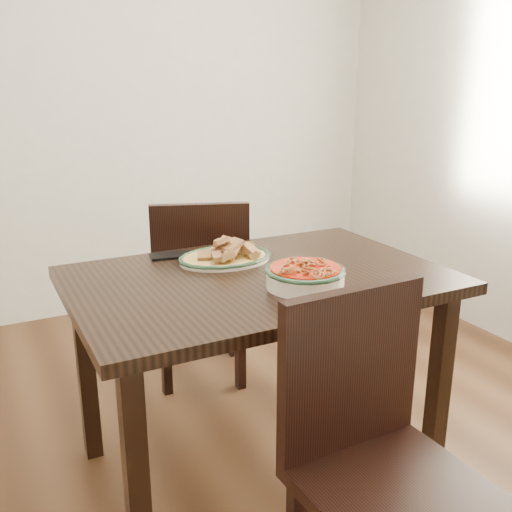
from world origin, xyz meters
name	(u,v)px	position (x,y,z in m)	size (l,w,h in m)	color
floor	(245,454)	(0.00, 0.00, 0.00)	(3.50, 3.50, 0.00)	#3C2313
wall_back	(112,96)	(0.00, 1.75, 1.30)	(3.50, 0.10, 2.60)	beige
dining_table	(259,300)	(0.02, -0.06, 0.66)	(1.25, 0.84, 0.75)	black
chair_far	(201,283)	(0.07, 0.60, 0.50)	(0.53, 0.53, 0.89)	black
chair_near	(374,448)	(0.00, -0.74, 0.50)	(0.43, 0.43, 0.89)	black
fish_plate	(225,249)	(-0.01, 0.13, 0.79)	(0.34, 0.27, 0.11)	beige
noodle_bowl	(305,274)	(0.10, -0.24, 0.79)	(0.26, 0.26, 0.08)	#F3E4CD
smartphone	(171,256)	(-0.17, 0.27, 0.76)	(0.15, 0.08, 0.01)	black
napkin	(230,244)	(0.09, 0.31, 0.76)	(0.11, 0.09, 0.01)	maroon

